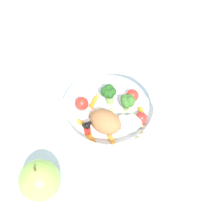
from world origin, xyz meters
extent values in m
plane|color=silver|center=(0.00, 0.00, 0.00)|extent=(2.40, 2.40, 0.00)
cylinder|color=white|center=(0.01, -0.01, 0.01)|extent=(0.22, 0.22, 0.01)
torus|color=white|center=(0.01, -0.01, 0.06)|extent=(0.23, 0.23, 0.01)
ellipsoid|color=#9E663D|center=(0.04, -0.03, 0.04)|extent=(0.08, 0.09, 0.06)
cylinder|color=#8EB766|center=(-0.02, 0.03, 0.02)|extent=(0.01, 0.01, 0.02)
sphere|color=#386B28|center=(-0.01, 0.03, 0.04)|extent=(0.02, 0.02, 0.02)
sphere|color=#386B28|center=(-0.01, 0.03, 0.04)|extent=(0.02, 0.02, 0.02)
sphere|color=#386B28|center=(-0.02, 0.04, 0.05)|extent=(0.02, 0.02, 0.02)
sphere|color=#386B28|center=(-0.03, 0.03, 0.05)|extent=(0.02, 0.02, 0.02)
sphere|color=#386B28|center=(-0.03, 0.03, 0.04)|extent=(0.02, 0.02, 0.02)
sphere|color=#386B28|center=(-0.02, 0.02, 0.05)|extent=(0.02, 0.02, 0.02)
sphere|color=#386B28|center=(-0.02, 0.02, 0.05)|extent=(0.02, 0.02, 0.02)
sphere|color=#386B28|center=(-0.01, 0.02, 0.04)|extent=(0.02, 0.02, 0.02)
cylinder|color=#8EB766|center=(-0.04, -0.01, 0.02)|extent=(0.02, 0.02, 0.02)
sphere|color=#23561E|center=(-0.03, -0.01, 0.05)|extent=(0.02, 0.02, 0.02)
sphere|color=#23561E|center=(-0.04, -0.01, 0.05)|extent=(0.02, 0.02, 0.02)
sphere|color=#23561E|center=(-0.05, -0.01, 0.05)|extent=(0.02, 0.02, 0.02)
sphere|color=#23561E|center=(-0.05, -0.01, 0.05)|extent=(0.03, 0.03, 0.03)
sphere|color=#23561E|center=(-0.05, -0.02, 0.05)|extent=(0.02, 0.02, 0.02)
sphere|color=#23561E|center=(-0.04, -0.02, 0.05)|extent=(0.02, 0.02, 0.02)
sphere|color=silver|center=(0.04, 0.03, 0.03)|extent=(0.03, 0.03, 0.03)
sphere|color=silver|center=(0.04, 0.03, 0.03)|extent=(0.03, 0.03, 0.03)
sphere|color=silver|center=(0.03, 0.04, 0.03)|extent=(0.03, 0.03, 0.03)
sphere|color=silver|center=(0.03, 0.03, 0.02)|extent=(0.04, 0.04, 0.04)
sphere|color=silver|center=(0.03, 0.03, 0.03)|extent=(0.03, 0.03, 0.03)
sphere|color=silver|center=(0.03, 0.01, 0.03)|extent=(0.03, 0.03, 0.03)
sphere|color=silver|center=(0.05, 0.02, 0.03)|extent=(0.03, 0.03, 0.03)
cube|color=yellow|center=(0.05, -0.07, 0.01)|extent=(0.02, 0.02, 0.00)
cylinder|color=red|center=(0.05, -0.07, 0.03)|extent=(0.02, 0.02, 0.02)
sphere|color=black|center=(0.05, -0.07, 0.04)|extent=(0.02, 0.02, 0.02)
sphere|color=black|center=(0.05, -0.07, 0.05)|extent=(0.01, 0.01, 0.01)
sphere|color=black|center=(0.05, -0.06, 0.05)|extent=(0.01, 0.01, 0.01)
cylinder|color=orange|center=(0.00, 0.06, 0.02)|extent=(0.03, 0.01, 0.01)
cylinder|color=orange|center=(-0.04, -0.05, 0.02)|extent=(0.04, 0.02, 0.01)
cylinder|color=orange|center=(0.07, -0.06, 0.02)|extent=(0.03, 0.02, 0.01)
cylinder|color=orange|center=(-0.01, -0.04, 0.02)|extent=(0.02, 0.03, 0.01)
cylinder|color=orange|center=(0.03, -0.08, 0.02)|extent=(0.03, 0.03, 0.01)
cylinder|color=orange|center=(0.07, -0.01, 0.02)|extent=(0.02, 0.02, 0.01)
sphere|color=red|center=(-0.03, -0.08, 0.03)|extent=(0.03, 0.03, 0.03)
sphere|color=red|center=(-0.05, 0.04, 0.03)|extent=(0.03, 0.03, 0.03)
sphere|color=red|center=(0.02, 0.06, 0.03)|extent=(0.03, 0.03, 0.03)
sphere|color=tan|center=(0.00, -0.06, 0.02)|extent=(0.01, 0.01, 0.01)
sphere|color=tan|center=(0.07, 0.05, 0.02)|extent=(0.01, 0.01, 0.01)
sphere|color=tan|center=(0.06, 0.06, 0.02)|extent=(0.01, 0.01, 0.01)
sphere|color=tan|center=(0.09, -0.03, 0.02)|extent=(0.01, 0.01, 0.01)
sphere|color=tan|center=(-0.01, -0.01, 0.02)|extent=(0.01, 0.01, 0.01)
sphere|color=#D1B775|center=(0.04, 0.06, 0.02)|extent=(0.01, 0.01, 0.01)
sphere|color=#D1B775|center=(-0.06, -0.04, 0.02)|extent=(0.01, 0.01, 0.01)
sphere|color=#8CB74C|center=(0.17, -0.16, 0.04)|extent=(0.08, 0.08, 0.08)
cylinder|color=brown|center=(0.17, -0.16, 0.09)|extent=(0.00, 0.00, 0.01)
camera|label=1|loc=(0.42, -0.03, 0.57)|focal=46.76mm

